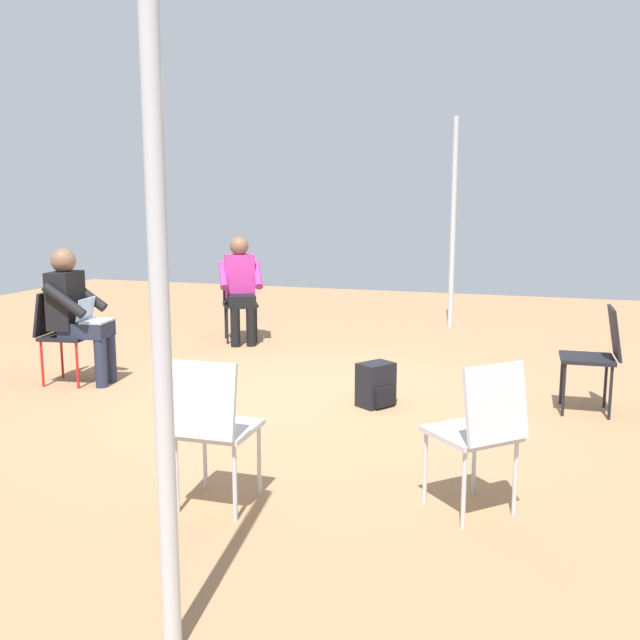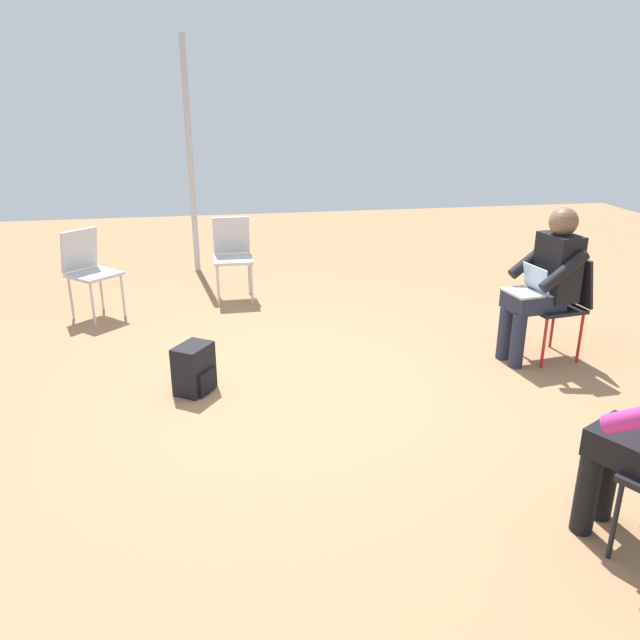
{
  "view_description": "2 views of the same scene",
  "coord_description": "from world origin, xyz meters",
  "views": [
    {
      "loc": [
        -1.97,
        5.63,
        1.68
      ],
      "look_at": [
        -0.13,
        -0.12,
        0.65
      ],
      "focal_mm": 40.0,
      "sensor_mm": 36.0,
      "label": 1
    },
    {
      "loc": [
        -0.49,
        -4.1,
        2.06
      ],
      "look_at": [
        0.2,
        -0.14,
        0.59
      ],
      "focal_mm": 35.0,
      "sensor_mm": 36.0,
      "label": 2
    }
  ],
  "objects": [
    {
      "name": "ground_plane",
      "position": [
        0.0,
        0.0,
        0.0
      ],
      "size": [
        14.34,
        14.34,
        0.0
      ],
      "primitive_type": "plane",
      "color": "#99704C"
    },
    {
      "name": "backpack_near_laptop_user",
      "position": [
        -0.68,
        0.12,
        0.16
      ],
      "size": [
        0.32,
        0.34,
        0.36
      ],
      "rotation": [
        0.0,
        0.0,
        4.11
      ],
      "color": "black",
      "rests_on": "ground"
    },
    {
      "name": "tent_pole_far",
      "position": [
        -0.7,
        3.47,
        1.34
      ],
      "size": [
        0.07,
        0.07,
        2.67
      ],
      "primitive_type": "cylinder",
      "color": "#B2B2B7",
      "rests_on": "ground"
    },
    {
      "name": "chair_north",
      "position": [
        -0.3,
        2.31,
        0.5
      ],
      "size": [
        0.4,
        0.44,
        0.85
      ],
      "rotation": [
        0.0,
        0.0,
        -3.13
      ],
      "color": "#B7B7BC",
      "rests_on": "ground"
    },
    {
      "name": "person_with_laptop",
      "position": [
        2.07,
        0.24,
        0.69
      ],
      "size": [
        0.56,
        0.54,
        1.24
      ],
      "rotation": [
        0.0,
        0.0,
        1.71
      ],
      "color": "#23283D",
      "rests_on": "ground"
    },
    {
      "name": "chair_west",
      "position": [
        -2.38,
        -0.24,
        0.5
      ],
      "size": [
        0.45,
        0.41,
        0.85
      ],
      "rotation": [
        0.0,
        0.0,
        -1.53
      ],
      "color": "black",
      "rests_on": "ground"
    },
    {
      "name": "chair_east",
      "position": [
        2.24,
        0.27,
        0.5
      ],
      "size": [
        0.49,
        0.45,
        0.85
      ],
      "rotation": [
        0.0,
        0.0,
        1.71
      ],
      "color": "black",
      "rests_on": "ground"
    },
    {
      "name": "tent_pole_near",
      "position": [
        -0.78,
        -3.72,
        1.35
      ],
      "size": [
        0.07,
        0.07,
        2.71
      ],
      "primitive_type": "cylinder",
      "color": "#B2B2B7",
      "rests_on": "ground"
    },
    {
      "name": "chair_northwest",
      "position": [
        -1.68,
        1.94,
        0.5
      ],
      "size": [
        0.58,
        0.58,
        0.85
      ],
      "rotation": [
        0.0,
        0.0,
        -2.36
      ],
      "color": "#B7B7BC",
      "rests_on": "ground"
    },
    {
      "name": "chair_southeast",
      "position": [
        1.53,
        -2.13,
        0.5
      ],
      "size": [
        0.55,
        0.57,
        0.85
      ],
      "rotation": [
        0.0,
        0.0,
        0.5
      ],
      "color": "black",
      "rests_on": "ground"
    },
    {
      "name": "person_in_magenta",
      "position": [
        1.45,
        -1.98,
        0.69
      ],
      "size": [
        0.62,
        0.63,
        1.24
      ],
      "rotation": [
        0.0,
        0.0,
        0.5
      ],
      "color": "black",
      "rests_on": "ground"
    }
  ]
}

